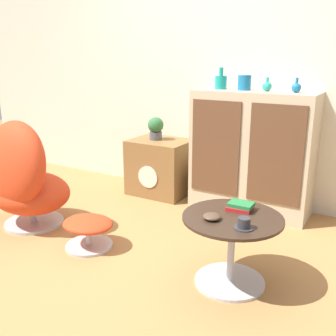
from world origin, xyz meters
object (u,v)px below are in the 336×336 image
at_px(bowl, 212,217).
at_px(ottoman, 88,228).
at_px(coffee_table, 231,242).
at_px(potted_plant, 156,128).
at_px(vase_leftmost, 221,82).
at_px(egg_chair, 23,180).
at_px(sideboard, 252,152).
at_px(vase_inner_right, 267,86).
at_px(teacup, 244,224).
at_px(tv_console, 160,167).
at_px(vase_rightmost, 296,87).
at_px(vase_inner_left, 244,83).
at_px(book_stack, 240,206).

bearing_deg(bowl, ottoman, 178.64).
relative_size(coffee_table, potted_plant, 2.68).
bearing_deg(vase_leftmost, coffee_table, -63.00).
height_order(egg_chair, ottoman, egg_chair).
distance_m(sideboard, ottoman, 1.59).
relative_size(ottoman, vase_inner_right, 3.44).
distance_m(coffee_table, vase_inner_right, 1.52).
bearing_deg(teacup, tv_console, 135.63).
bearing_deg(vase_rightmost, vase_inner_left, 180.00).
distance_m(egg_chair, bowl, 1.70).
height_order(potted_plant, bowl, potted_plant).
distance_m(vase_leftmost, book_stack, 1.46).
relative_size(vase_inner_left, vase_rightmost, 1.09).
height_order(vase_leftmost, teacup, vase_leftmost).
xyz_separation_m(coffee_table, vase_inner_left, (-0.41, 1.24, 0.87)).
height_order(coffee_table, vase_inner_right, vase_inner_right).
bearing_deg(potted_plant, coffee_table, -42.91).
xyz_separation_m(potted_plant, book_stack, (1.31, -1.09, -0.21)).
distance_m(coffee_table, bowl, 0.23).
bearing_deg(tv_console, teacup, -44.37).
height_order(tv_console, vase_inner_left, vase_inner_left).
relative_size(vase_leftmost, bowl, 1.76).
distance_m(tv_console, vase_rightmost, 1.54).
distance_m(teacup, bowl, 0.21).
bearing_deg(egg_chair, vase_inner_right, 39.61).
relative_size(sideboard, vase_inner_right, 9.51).
height_order(tv_console, vase_inner_right, vase_inner_right).
bearing_deg(ottoman, bowl, -1.36).
bearing_deg(bowl, vase_inner_right, 95.19).
bearing_deg(tv_console, coffee_table, -44.08).
height_order(vase_inner_right, vase_rightmost, vase_rightmost).
distance_m(coffee_table, potted_plant, 1.83).
distance_m(vase_inner_right, vase_rightmost, 0.24).
xyz_separation_m(tv_console, teacup, (1.37, -1.34, 0.20)).
relative_size(coffee_table, book_stack, 3.75).
relative_size(sideboard, vase_inner_left, 8.43).
distance_m(egg_chair, vase_inner_left, 2.03).
xyz_separation_m(sideboard, vase_inner_left, (-0.11, 0.00, 0.61)).
bearing_deg(vase_inner_right, vase_rightmost, -0.00).
height_order(ottoman, coffee_table, coffee_table).
bearing_deg(vase_inner_left, vase_leftmost, 180.00).
bearing_deg(bowl, vase_inner_left, 103.49).
bearing_deg(egg_chair, teacup, -1.98).
relative_size(tv_console, coffee_table, 0.97).
bearing_deg(vase_inner_right, vase_leftmost, -180.00).
relative_size(egg_chair, bowl, 8.59).
relative_size(vase_inner_right, potted_plant, 0.50).
bearing_deg(ottoman, sideboard, 59.27).
distance_m(sideboard, vase_rightmost, 0.68).
bearing_deg(vase_rightmost, vase_leftmost, 180.00).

